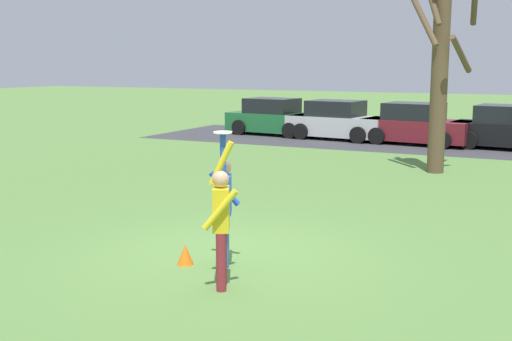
{
  "coord_description": "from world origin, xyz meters",
  "views": [
    {
      "loc": [
        4.8,
        -8.83,
        3.08
      ],
      "look_at": [
        0.42,
        0.17,
        1.41
      ],
      "focal_mm": 44.83,
      "sensor_mm": 36.0,
      "label": 1
    }
  ],
  "objects_px": {
    "person_catcher": "(224,203)",
    "frisbee_disc": "(223,132)",
    "bare_tree_tall": "(441,60)",
    "parked_car_silver": "(338,122)",
    "parked_car_black": "(510,129)",
    "parked_car_maroon": "(416,125)",
    "person_defender": "(221,219)",
    "field_cone_orange": "(185,254)",
    "parked_car_green": "(274,118)"
  },
  "relations": [
    {
      "from": "field_cone_orange",
      "to": "parked_car_silver",
      "type": "bearing_deg",
      "value": 101.01
    },
    {
      "from": "parked_car_green",
      "to": "parked_car_black",
      "type": "relative_size",
      "value": 1.0
    },
    {
      "from": "parked_car_silver",
      "to": "parked_car_black",
      "type": "relative_size",
      "value": 1.0
    },
    {
      "from": "person_defender",
      "to": "field_cone_orange",
      "type": "height_order",
      "value": "person_defender"
    },
    {
      "from": "frisbee_disc",
      "to": "parked_car_black",
      "type": "distance_m",
      "value": 17.01
    },
    {
      "from": "parked_car_black",
      "to": "person_catcher",
      "type": "bearing_deg",
      "value": -93.06
    },
    {
      "from": "person_defender",
      "to": "parked_car_silver",
      "type": "relative_size",
      "value": 0.48
    },
    {
      "from": "parked_car_green",
      "to": "parked_car_black",
      "type": "xyz_separation_m",
      "value": [
        9.72,
        -0.61,
        0.0
      ]
    },
    {
      "from": "parked_car_silver",
      "to": "field_cone_orange",
      "type": "height_order",
      "value": "parked_car_silver"
    },
    {
      "from": "person_defender",
      "to": "parked_car_maroon",
      "type": "bearing_deg",
      "value": -23.03
    },
    {
      "from": "parked_car_black",
      "to": "bare_tree_tall",
      "type": "relative_size",
      "value": 0.69
    },
    {
      "from": "person_defender",
      "to": "frisbee_disc",
      "type": "distance_m",
      "value": 1.35
    },
    {
      "from": "parked_car_silver",
      "to": "parked_car_black",
      "type": "bearing_deg",
      "value": 4.64
    },
    {
      "from": "parked_car_maroon",
      "to": "bare_tree_tall",
      "type": "bearing_deg",
      "value": -66.52
    },
    {
      "from": "person_defender",
      "to": "parked_car_black",
      "type": "bearing_deg",
      "value": -34.13
    },
    {
      "from": "person_defender",
      "to": "parked_car_green",
      "type": "bearing_deg",
      "value": -4.25
    },
    {
      "from": "parked_car_maroon",
      "to": "field_cone_orange",
      "type": "distance_m",
      "value": 16.74
    },
    {
      "from": "frisbee_disc",
      "to": "parked_car_silver",
      "type": "relative_size",
      "value": 0.06
    },
    {
      "from": "parked_car_maroon",
      "to": "parked_car_black",
      "type": "relative_size",
      "value": 1.0
    },
    {
      "from": "parked_car_maroon",
      "to": "bare_tree_tall",
      "type": "xyz_separation_m",
      "value": [
        1.95,
        -6.36,
        2.46
      ]
    },
    {
      "from": "parked_car_green",
      "to": "parked_car_black",
      "type": "distance_m",
      "value": 9.74
    },
    {
      "from": "person_defender",
      "to": "parked_car_maroon",
      "type": "height_order",
      "value": "person_defender"
    },
    {
      "from": "person_catcher",
      "to": "frisbee_disc",
      "type": "relative_size",
      "value": 7.58
    },
    {
      "from": "parked_car_green",
      "to": "parked_car_maroon",
      "type": "bearing_deg",
      "value": 0.59
    },
    {
      "from": "parked_car_black",
      "to": "parked_car_maroon",
      "type": "bearing_deg",
      "value": -172.81
    },
    {
      "from": "bare_tree_tall",
      "to": "parked_car_black",
      "type": "bearing_deg",
      "value": 77.28
    },
    {
      "from": "person_defender",
      "to": "field_cone_orange",
      "type": "bearing_deg",
      "value": 30.26
    },
    {
      "from": "bare_tree_tall",
      "to": "parked_car_silver",
      "type": "bearing_deg",
      "value": 128.18
    },
    {
      "from": "person_catcher",
      "to": "parked_car_black",
      "type": "xyz_separation_m",
      "value": [
        2.78,
        16.55,
        -0.25
      ]
    },
    {
      "from": "parked_car_silver",
      "to": "parked_car_black",
      "type": "height_order",
      "value": "same"
    },
    {
      "from": "person_catcher",
      "to": "parked_car_silver",
      "type": "relative_size",
      "value": 0.49
    },
    {
      "from": "person_defender",
      "to": "bare_tree_tall",
      "type": "xyz_separation_m",
      "value": [
        0.89,
        11.03,
        2.21
      ]
    },
    {
      "from": "person_defender",
      "to": "bare_tree_tall",
      "type": "relative_size",
      "value": 0.33
    },
    {
      "from": "frisbee_disc",
      "to": "bare_tree_tall",
      "type": "bearing_deg",
      "value": 83.21
    },
    {
      "from": "parked_car_silver",
      "to": "bare_tree_tall",
      "type": "height_order",
      "value": "bare_tree_tall"
    },
    {
      "from": "person_defender",
      "to": "field_cone_orange",
      "type": "relative_size",
      "value": 6.39
    },
    {
      "from": "parked_car_maroon",
      "to": "parked_car_black",
      "type": "distance_m",
      "value": 3.39
    },
    {
      "from": "parked_car_maroon",
      "to": "parked_car_black",
      "type": "xyz_separation_m",
      "value": [
        3.39,
        0.04,
        0.0
      ]
    },
    {
      "from": "field_cone_orange",
      "to": "person_catcher",
      "type": "bearing_deg",
      "value": 22.0
    },
    {
      "from": "person_catcher",
      "to": "bare_tree_tall",
      "type": "bearing_deg",
      "value": 146.0
    },
    {
      "from": "frisbee_disc",
      "to": "parked_car_silver",
      "type": "distance_m",
      "value": 17.47
    },
    {
      "from": "field_cone_orange",
      "to": "parked_car_green",
      "type": "bearing_deg",
      "value": 110.14
    },
    {
      "from": "frisbee_disc",
      "to": "bare_tree_tall",
      "type": "xyz_separation_m",
      "value": [
        1.23,
        10.34,
        1.1
      ]
    },
    {
      "from": "parked_car_silver",
      "to": "field_cone_orange",
      "type": "distance_m",
      "value": 17.31
    },
    {
      "from": "frisbee_disc",
      "to": "bare_tree_tall",
      "type": "distance_m",
      "value": 10.47
    },
    {
      "from": "frisbee_disc",
      "to": "parked_car_maroon",
      "type": "height_order",
      "value": "frisbee_disc"
    },
    {
      "from": "person_catcher",
      "to": "parked_car_green",
      "type": "distance_m",
      "value": 18.51
    },
    {
      "from": "person_defender",
      "to": "parked_car_green",
      "type": "relative_size",
      "value": 0.48
    },
    {
      "from": "bare_tree_tall",
      "to": "parked_car_green",
      "type": "bearing_deg",
      "value": 139.7
    },
    {
      "from": "person_catcher",
      "to": "field_cone_orange",
      "type": "relative_size",
      "value": 6.5
    }
  ]
}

